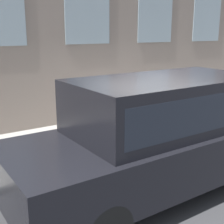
# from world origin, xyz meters

# --- Properties ---
(ground_plane) EXTENTS (80.00, 80.00, 0.00)m
(ground_plane) POSITION_xyz_m (0.00, 0.00, 0.00)
(ground_plane) COLOR #38383A
(sidewalk) EXTENTS (2.80, 60.00, 0.15)m
(sidewalk) POSITION_xyz_m (1.40, 0.00, 0.07)
(sidewalk) COLOR #9E9B93
(sidewalk) RESTS_ON ground_plane
(fire_hydrant) EXTENTS (0.32, 0.44, 0.67)m
(fire_hydrant) POSITION_xyz_m (0.41, 0.30, 0.49)
(fire_hydrant) COLOR red
(fire_hydrant) RESTS_ON sidewalk
(person) EXTENTS (0.33, 0.22, 1.38)m
(person) POSITION_xyz_m (0.91, 0.98, 0.97)
(person) COLOR navy
(person) RESTS_ON sidewalk
(parked_truck_charcoal_near) EXTENTS (1.88, 5.17, 1.94)m
(parked_truck_charcoal_near) POSITION_xyz_m (-1.29, 0.93, 1.09)
(parked_truck_charcoal_near) COLOR black
(parked_truck_charcoal_near) RESTS_ON ground_plane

